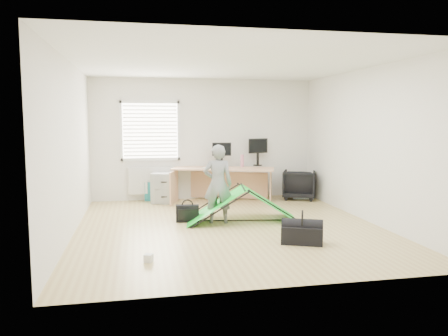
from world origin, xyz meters
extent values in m
plane|color=tan|center=(0.00, 0.00, 0.00)|extent=(5.50, 5.50, 0.00)
cube|color=silver|center=(0.00, 2.75, 1.35)|extent=(5.00, 0.02, 2.70)
cube|color=silver|center=(-1.20, 2.71, 1.55)|extent=(1.20, 0.06, 1.20)
cube|color=silver|center=(-1.20, 2.67, 0.45)|extent=(1.00, 0.12, 0.60)
cube|color=tan|center=(0.35, 2.21, 0.37)|extent=(2.30, 1.36, 0.75)
cube|color=#929697|center=(-0.95, 2.42, 0.33)|extent=(0.56, 0.65, 0.65)
cube|color=black|center=(0.34, 2.38, 0.95)|extent=(0.42, 0.13, 0.40)
cube|color=black|center=(1.20, 2.51, 0.97)|extent=(0.49, 0.23, 0.46)
cube|color=beige|center=(0.12, 2.16, 0.76)|extent=(0.50, 0.26, 0.02)
cylinder|color=#CC728B|center=(0.81, 2.39, 0.88)|extent=(0.09, 0.09, 0.27)
imported|color=black|center=(2.10, 2.21, 0.33)|extent=(0.93, 0.94, 0.66)
imported|color=slate|center=(-0.13, 0.30, 0.69)|extent=(0.55, 0.41, 1.37)
cube|color=white|center=(2.22, 2.27, 0.13)|extent=(0.53, 0.44, 0.26)
cube|color=teal|center=(-1.16, 2.62, 0.21)|extent=(0.39, 0.27, 0.42)
cube|color=black|center=(-0.64, 0.47, 0.15)|extent=(0.41, 0.17, 0.30)
cube|color=silver|center=(-1.37, -1.61, 0.05)|extent=(0.13, 0.13, 0.10)
cube|color=black|center=(0.84, -1.20, 0.13)|extent=(0.66, 0.50, 0.26)
camera|label=1|loc=(-1.48, -7.06, 1.80)|focal=35.00mm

